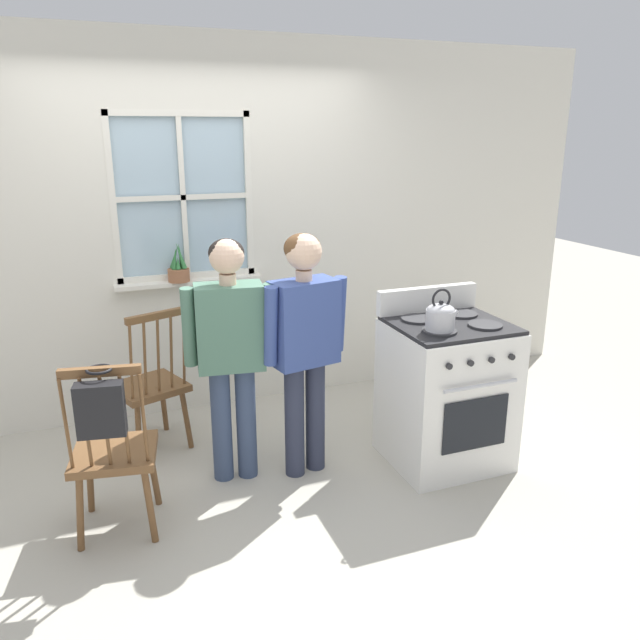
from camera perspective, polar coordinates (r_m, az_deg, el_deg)
name	(u,v)px	position (r m, az deg, el deg)	size (l,w,h in m)	color
ground_plane	(256,497)	(3.80, -5.83, -15.76)	(16.00, 16.00, 0.00)	#B2AD9E
wall_back	(200,233)	(4.63, -10.90, 7.79)	(6.40, 0.16, 2.70)	silver
chair_by_window	(114,455)	(3.47, -18.31, -11.61)	(0.48, 0.47, 0.98)	brown
chair_near_wall	(151,387)	(4.24, -15.23, -5.95)	(0.53, 0.52, 0.98)	brown
person_elderly_left	(230,340)	(3.64, -8.20, -1.80)	(0.55, 0.26, 1.48)	#384766
person_teen_center	(304,332)	(3.67, -1.45, -1.15)	(0.55, 0.28, 1.50)	#2D3347
stove	(446,391)	(4.04, 11.46, -6.40)	(0.70, 0.68, 1.08)	white
kettle	(441,316)	(3.67, 10.96, 0.39)	(0.21, 0.17, 0.25)	#B7B7BC
potted_plant	(178,269)	(4.56, -12.81, 4.54)	(0.15, 0.15, 0.28)	#935B3D
handbag	(100,408)	(3.10, -19.45, -7.60)	(0.23, 0.21, 0.31)	black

